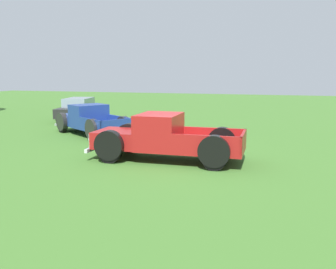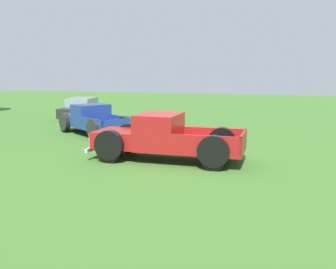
{
  "view_description": "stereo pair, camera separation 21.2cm",
  "coord_description": "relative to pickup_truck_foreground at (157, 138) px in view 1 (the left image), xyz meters",
  "views": [
    {
      "loc": [
        -12.15,
        -3.56,
        2.97
      ],
      "look_at": [
        -0.27,
        0.14,
        0.9
      ],
      "focal_mm": 39.85,
      "sensor_mm": 36.0,
      "label": 1
    },
    {
      "loc": [
        -12.09,
        -3.76,
        2.97
      ],
      "look_at": [
        -0.27,
        0.14,
        0.9
      ],
      "focal_mm": 39.85,
      "sensor_mm": 36.0,
      "label": 2
    }
  ],
  "objects": [
    {
      "name": "ground_plane",
      "position": [
        0.28,
        -0.52,
        -0.76
      ],
      "size": [
        80.0,
        80.0,
        0.0
      ],
      "primitive_type": "plane",
      "color": "#3D6B28"
    },
    {
      "name": "pickup_truck_foreground",
      "position": [
        0.0,
        0.0,
        0.0
      ],
      "size": [
        2.15,
        5.26,
        1.59
      ],
      "color": "maroon",
      "rests_on": "ground_plane"
    },
    {
      "name": "pickup_truck_behind_left",
      "position": [
        4.12,
        4.96,
        -0.07
      ],
      "size": [
        4.02,
        4.88,
        1.45
      ],
      "color": "navy",
      "rests_on": "ground_plane"
    },
    {
      "name": "sedan_distant_a",
      "position": [
        8.83,
        8.29,
        -0.03
      ],
      "size": [
        4.43,
        2.59,
        1.39
      ],
      "color": "black",
      "rests_on": "ground_plane"
    }
  ]
}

